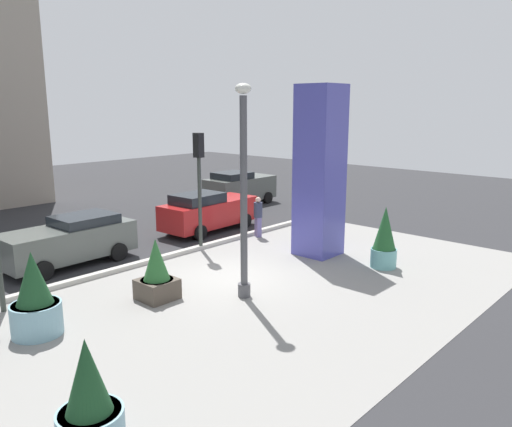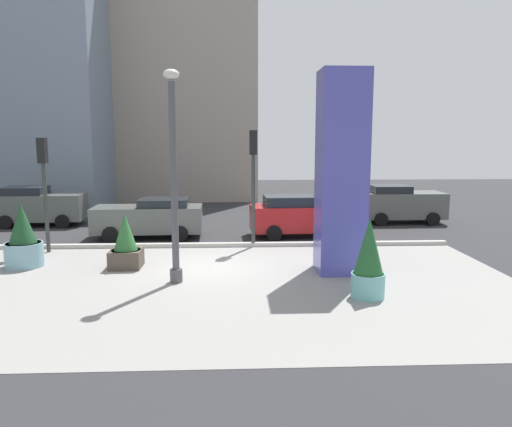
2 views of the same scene
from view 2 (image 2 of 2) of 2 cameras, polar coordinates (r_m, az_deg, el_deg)
ground_plane at (r=19.71m, az=-4.70°, el=-3.35°), size 60.00×60.00×0.00m
plaza_pavement at (r=13.90m, az=-5.60°, el=-8.51°), size 18.00×10.00×0.02m
curb_strip at (r=18.83m, az=-4.80°, el=-3.67°), size 18.00×0.24×0.16m
lamp_post at (r=13.92m, az=-9.54°, el=3.65°), size 0.44×0.44×5.97m
art_pillar_blue at (r=15.11m, az=9.90°, el=4.63°), size 1.40×1.40×6.13m
potted_plant_curbside at (r=16.20m, az=-14.94°, el=-3.50°), size 0.98×0.98×1.77m
potted_plant_near_left at (r=13.00m, az=12.98°, el=-5.41°), size 0.87×0.87×2.11m
potted_plant_by_pillar at (r=17.44m, az=-25.49°, el=-2.87°), size 1.19×1.19×2.07m
traffic_light_far_side at (r=18.42m, az=-0.32°, el=5.23°), size 0.28×0.42×4.42m
traffic_light_corner at (r=19.09m, az=-23.48°, el=4.14°), size 0.28×0.42×4.14m
car_curb_east at (r=25.13m, az=16.43°, el=1.12°), size 4.05×2.09×1.85m
car_intersection at (r=20.88m, az=-12.26°, el=-0.46°), size 4.50×2.12×1.65m
car_far_lane at (r=20.78m, az=5.44°, el=-0.28°), size 4.63×2.09×1.74m
car_passing_lane at (r=25.50m, az=-24.01°, el=0.83°), size 4.17×2.09×1.87m
pedestrian_by_curb at (r=18.64m, az=8.59°, el=-1.16°), size 0.47×0.47×1.70m
highrise_across_street at (r=37.86m, az=-9.51°, el=16.08°), size 11.80×10.98×18.11m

